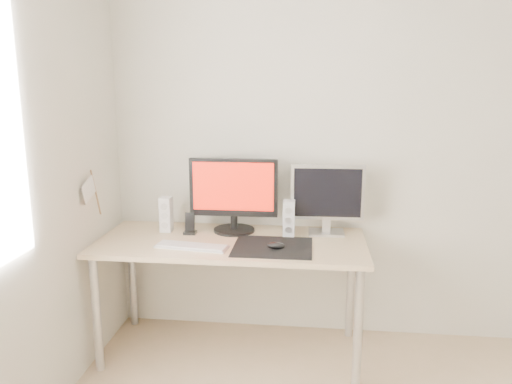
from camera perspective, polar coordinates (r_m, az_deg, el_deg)
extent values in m
plane|color=white|center=(3.24, 14.64, 4.86)|extent=(3.50, 0.00, 3.50)
cube|color=black|center=(2.87, 1.92, -6.29)|extent=(0.45, 0.40, 0.00)
ellipsoid|color=black|center=(2.84, 2.28, -6.12)|extent=(0.10, 0.06, 0.04)
cube|color=#D1B587|center=(3.00, -2.85, -5.80)|extent=(1.60, 0.70, 0.03)
cylinder|color=silver|center=(3.09, -17.76, -13.18)|extent=(0.05, 0.05, 0.70)
cylinder|color=silver|center=(2.85, 11.59, -15.02)|extent=(0.05, 0.05, 0.70)
cylinder|color=silver|center=(3.58, -13.95, -9.35)|extent=(0.05, 0.05, 0.70)
cylinder|color=silver|center=(3.38, 10.75, -10.52)|extent=(0.05, 0.05, 0.70)
cylinder|color=black|center=(3.18, -2.52, -4.35)|extent=(0.26, 0.26, 0.02)
cylinder|color=black|center=(3.16, -2.53, -3.17)|extent=(0.05, 0.05, 0.12)
cube|color=black|center=(3.10, -2.57, 0.53)|extent=(0.55, 0.05, 0.36)
cube|color=#FF1E0D|center=(3.07, -2.64, 0.62)|extent=(0.50, 0.01, 0.30)
cube|color=silver|center=(3.15, 8.02, -4.60)|extent=(0.22, 0.16, 0.01)
cube|color=silver|center=(3.14, 8.05, -3.60)|extent=(0.05, 0.04, 0.10)
cube|color=#B9B9BC|center=(3.09, 8.16, -0.03)|extent=(0.45, 0.05, 0.34)
cube|color=black|center=(3.07, 8.18, -0.11)|extent=(0.41, 0.01, 0.30)
cube|color=white|center=(3.20, -10.22, -2.52)|extent=(0.07, 0.08, 0.22)
cylinder|color=silver|center=(3.17, -10.40, -3.77)|extent=(0.04, 0.01, 0.04)
cylinder|color=silver|center=(3.16, -10.44, -2.72)|extent=(0.04, 0.01, 0.04)
cylinder|color=silver|center=(3.14, -10.48, -1.66)|extent=(0.04, 0.01, 0.04)
cube|color=white|center=(3.06, 3.78, -3.03)|extent=(0.07, 0.08, 0.22)
cylinder|color=silver|center=(3.03, 3.72, -4.34)|extent=(0.04, 0.01, 0.04)
cylinder|color=silver|center=(3.02, 3.74, -3.24)|extent=(0.04, 0.01, 0.04)
cylinder|color=silver|center=(3.00, 3.75, -2.14)|extent=(0.04, 0.01, 0.04)
cube|color=#B0B0B2|center=(2.89, -7.36, -6.22)|extent=(0.43, 0.17, 0.01)
cube|color=silver|center=(2.89, -7.37, -6.07)|extent=(0.41, 0.16, 0.01)
cube|color=black|center=(3.14, -7.53, -4.62)|extent=(0.08, 0.07, 0.02)
cube|color=black|center=(3.13, -7.56, -3.43)|extent=(0.06, 0.03, 0.12)
cylinder|color=#A57F54|center=(3.08, -17.84, -0.06)|extent=(0.01, 0.10, 0.29)
cube|color=white|center=(2.99, -18.55, 0.32)|extent=(0.00, 0.19, 0.15)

